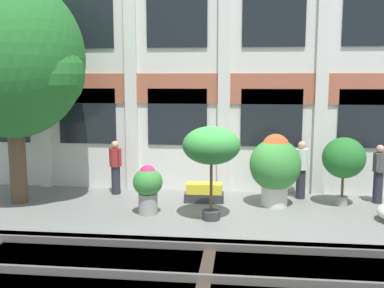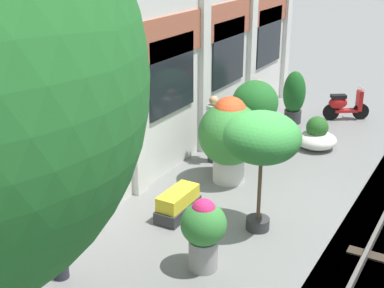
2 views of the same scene
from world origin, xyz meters
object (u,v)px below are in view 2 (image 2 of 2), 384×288
Objects in this scene: potted_plant_stone_basin at (294,96)px; potted_plant_low_pan at (255,104)px; potted_plant_terracotta_small at (262,140)px; resident_watching_tracks at (257,107)px; potted_plant_wide_bowl at (316,137)px; potted_plant_square_trough at (178,204)px; potted_plant_ribbed_drum at (230,134)px; scooter_near_curb at (344,105)px; resident_by_doorway at (57,231)px; resident_near_plants at (213,127)px; potted_plant_fluted_column at (204,229)px.

potted_plant_stone_basin is 0.82× the size of potted_plant_low_pan.
potted_plant_low_pan is 0.81× the size of potted_plant_terracotta_small.
potted_plant_stone_basin is 0.95× the size of resident_watching_tracks.
potted_plant_wide_bowl is 0.46× the size of potted_plant_terracotta_small.
resident_watching_tracks is (4.76, 0.42, 0.62)m from potted_plant_square_trough.
potted_plant_ribbed_drum reaches higher than scooter_near_curb.
potted_plant_terracotta_small is 3.77m from resident_by_doorway.
potted_plant_square_trough is at bearing 179.94° from potted_plant_stone_basin.
potted_plant_low_pan is 6.44m from resident_by_doorway.
resident_near_plants is (-2.10, 1.89, 0.57)m from potted_plant_wide_bowl.
potted_plant_ribbed_drum is 1.63× the size of scooter_near_curb.
potted_plant_ribbed_drum is 5.67m from scooter_near_curb.
potted_plant_wide_bowl is 7.72m from resident_by_doorway.
resident_near_plants is at bearing 13.68° from potted_plant_square_trough.
potted_plant_stone_basin is 1.46× the size of potted_plant_wide_bowl.
potted_plant_wide_bowl is 0.87× the size of scooter_near_curb.
potted_plant_terracotta_small is (0.30, -1.56, 1.53)m from potted_plant_square_trough.
potted_plant_wide_bowl is at bearing -20.43° from potted_plant_ribbed_drum.
potted_plant_stone_basin is at bearing 51.12° from resident_near_plants.
resident_by_doorway is at bearing 126.30° from potted_plant_fluted_column.
potted_plant_stone_basin is 1.73m from resident_watching_tracks.
potted_plant_terracotta_small is 7.28m from scooter_near_curb.
potted_plant_low_pan is 1.25m from resident_near_plants.
potted_plant_fluted_column is 6.31m from resident_watching_tracks.
potted_plant_terracotta_small reaches higher than potted_plant_square_trough.
potted_plant_terracotta_small is (-1.62, -1.41, 0.67)m from potted_plant_ribbed_drum.
potted_plant_low_pan is 5.25m from potted_plant_fluted_column.
resident_near_plants is (0.79, 0.81, -0.22)m from potted_plant_ribbed_drum.
resident_by_doorway reaches higher than potted_plant_fluted_column.
potted_plant_square_trough is 0.87× the size of potted_plant_fluted_column.
potted_plant_terracotta_small is at bearing -79.15° from potted_plant_square_trough.
resident_watching_tracks is at bearing 124.58° from resident_by_doorway.
potted_plant_low_pan is 4.02m from scooter_near_curb.
potted_plant_terracotta_small reaches higher than resident_by_doorway.
potted_plant_stone_basin is at bearing 36.97° from potted_plant_wide_bowl.
potted_plant_stone_basin is at bearing 122.10° from resident_by_doorway.
potted_plant_stone_basin is (4.52, 0.14, -0.31)m from potted_plant_ribbed_drum.
potted_plant_terracotta_small reaches higher than resident_watching_tracks.
potted_plant_ribbed_drum reaches higher than potted_plant_fluted_column.
potted_plant_terracotta_small is (-6.13, -1.55, 0.98)m from potted_plant_stone_basin.
resident_watching_tracks is at bearing 91.75° from potted_plant_wide_bowl.
resident_near_plants reaches higher than resident_by_doorway.
scooter_near_curb is at bearing -11.01° from potted_plant_ribbed_drum.
potted_plant_stone_basin reaches higher than potted_plant_wide_bowl.
potted_plant_ribbed_drum is at bearing -134.74° from scooter_near_curb.
resident_near_plants is (2.41, 2.21, -0.90)m from potted_plant_terracotta_small.
potted_plant_fluted_column is (-6.13, -0.06, 0.42)m from potted_plant_wide_bowl.
potted_plant_ribbed_drum is 1.20× the size of resident_watching_tracks.
potted_plant_stone_basin is at bearing 1.80° from potted_plant_ribbed_drum.
potted_plant_fluted_column is at bearing -123.34° from scooter_near_curb.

